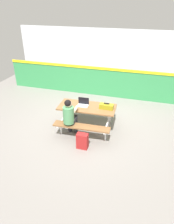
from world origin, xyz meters
TOP-DOWN VIEW (x-y plane):
  - ground_plane at (0.00, 0.00)m, footprint 10.00×10.00m
  - accent_backdrop at (0.00, 2.53)m, footprint 8.00×0.14m
  - picnic_table_main at (0.12, -0.00)m, footprint 1.71×1.62m
  - student_nearer at (-0.22, -0.57)m, footprint 0.37×0.53m
  - laptop_silver at (-0.01, 0.03)m, footprint 0.33×0.23m
  - toolbox_grey at (0.70, 0.03)m, footprint 0.40×0.18m
  - backpack_dark at (0.28, -0.98)m, footprint 0.30×0.22m

SIDE VIEW (x-z plane):
  - ground_plane at x=0.00m, z-range -0.02..0.00m
  - backpack_dark at x=0.28m, z-range 0.00..0.44m
  - picnic_table_main at x=0.12m, z-range 0.20..0.94m
  - student_nearer at x=-0.22m, z-range 0.10..1.31m
  - laptop_silver at x=-0.01m, z-range 0.67..0.90m
  - toolbox_grey at x=0.70m, z-range 0.72..0.90m
  - accent_backdrop at x=0.00m, z-range -0.05..2.55m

